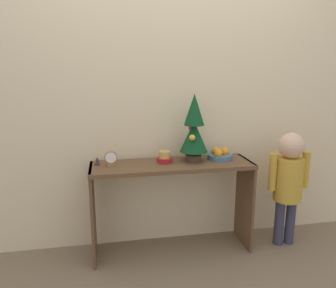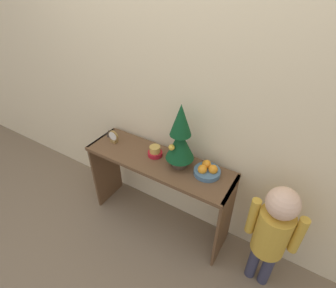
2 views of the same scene
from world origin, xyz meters
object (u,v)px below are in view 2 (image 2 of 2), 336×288
child_figure (273,230)px  mini_tree (180,138)px  singing_bowl (155,152)px  figurine (109,133)px  desk_clock (113,137)px  fruit_bowl (207,170)px

child_figure → mini_tree: bearing=172.3°
mini_tree → singing_bowl: bearing=179.3°
figurine → child_figure: size_ratio=0.07×
mini_tree → figurine: mini_tree is taller
desk_clock → child_figure: bearing=-3.1°
fruit_bowl → singing_bowl: (-0.44, -0.02, 0.00)m
desk_clock → singing_bowl: bearing=4.4°
mini_tree → singing_bowl: 0.31m
fruit_bowl → singing_bowl: fruit_bowl is taller
singing_bowl → desk_clock: bearing=-175.6°
fruit_bowl → desk_clock: (-0.84, -0.05, 0.02)m
fruit_bowl → desk_clock: 0.84m
singing_bowl → desk_clock: (-0.40, -0.03, 0.02)m
child_figure → desk_clock: bearing=176.9°
singing_bowl → figurine: bearing=177.9°
mini_tree → child_figure: size_ratio=0.55×
mini_tree → desk_clock: 0.65m
fruit_bowl → child_figure: (0.53, -0.12, -0.17)m
fruit_bowl → desk_clock: bearing=-176.7°
mini_tree → figurine: (-0.72, 0.02, -0.22)m
desk_clock → figurine: desk_clock is taller
child_figure → figurine: bearing=175.2°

